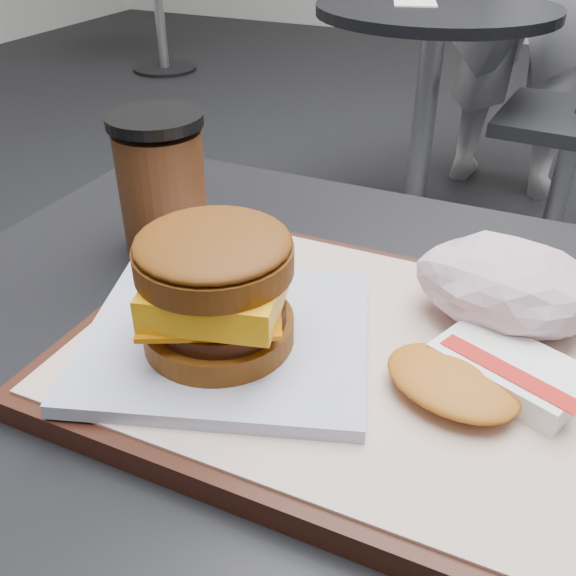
# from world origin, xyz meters

# --- Properties ---
(customer_table) EXTENTS (0.80, 0.60, 0.77)m
(customer_table) POSITION_xyz_m (0.00, 0.00, 0.58)
(customer_table) COLOR #A5A5AA
(customer_table) RESTS_ON ground
(serving_tray) EXTENTS (0.38, 0.28, 0.02)m
(serving_tray) POSITION_xyz_m (-0.02, -0.00, 0.78)
(serving_tray) COLOR black
(serving_tray) RESTS_ON customer_table
(breakfast_sandwich) EXTENTS (0.23, 0.22, 0.09)m
(breakfast_sandwich) POSITION_xyz_m (-0.10, -0.04, 0.83)
(breakfast_sandwich) COLOR silver
(breakfast_sandwich) RESTS_ON serving_tray
(hash_brown) EXTENTS (0.13, 0.12, 0.02)m
(hash_brown) POSITION_xyz_m (0.07, -0.01, 0.80)
(hash_brown) COLOR white
(hash_brown) RESTS_ON serving_tray
(crumpled_wrapper) EXTENTS (0.13, 0.10, 0.06)m
(crumpled_wrapper) POSITION_xyz_m (0.07, 0.08, 0.82)
(crumpled_wrapper) COLOR silver
(crumpled_wrapper) RESTS_ON serving_tray
(coffee_cup) EXTENTS (0.08, 0.08, 0.12)m
(coffee_cup) POSITION_xyz_m (-0.24, 0.10, 0.83)
(coffee_cup) COLOR #442210
(coffee_cup) RESTS_ON customer_table
(neighbor_table) EXTENTS (0.70, 0.70, 0.75)m
(neighbor_table) POSITION_xyz_m (-0.35, 1.65, 0.55)
(neighbor_table) COLOR black
(neighbor_table) RESTS_ON ground
(napkin) EXTENTS (0.15, 0.15, 0.00)m
(napkin) POSITION_xyz_m (-0.41, 1.63, 0.75)
(napkin) COLOR white
(napkin) RESTS_ON neighbor_table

